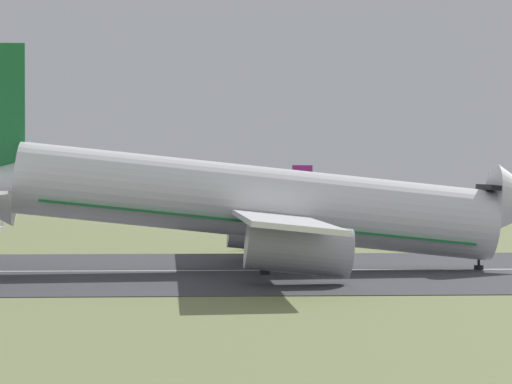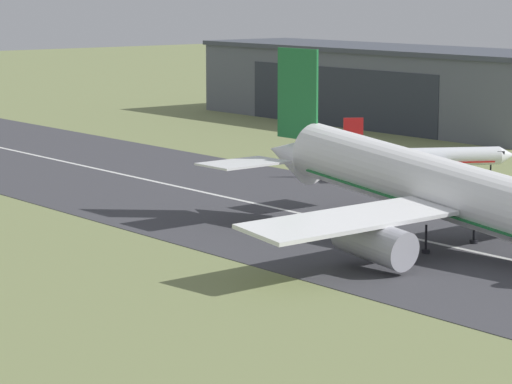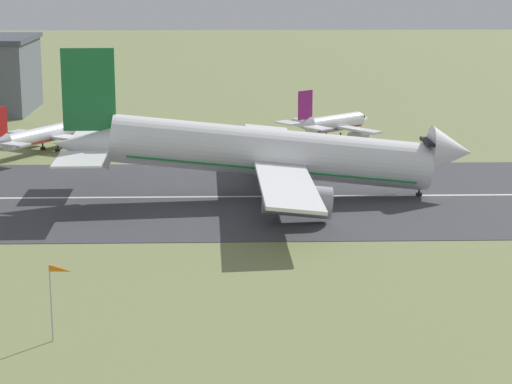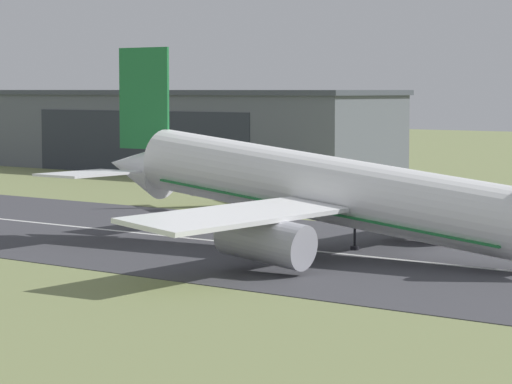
{
  "view_description": "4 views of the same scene",
  "coord_description": "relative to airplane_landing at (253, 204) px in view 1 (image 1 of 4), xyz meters",
  "views": [
    {
      "loc": [
        25.23,
        0.41,
        8.75
      ],
      "look_at": [
        29.91,
        93.29,
        7.13
      ],
      "focal_mm": 85.0,
      "sensor_mm": 36.0,
      "label": 1
    },
    {
      "loc": [
        113.8,
        13.47,
        26.44
      ],
      "look_at": [
        24.54,
        84.77,
        7.23
      ],
      "focal_mm": 85.0,
      "sensor_mm": 36.0,
      "label": 2
    },
    {
      "loc": [
        25.01,
        -21.73,
        30.68
      ],
      "look_at": [
        28.15,
        88.78,
        4.68
      ],
      "focal_mm": 70.0,
      "sensor_mm": 36.0,
      "label": 3
    },
    {
      "loc": [
        95.02,
        13.47,
        15.32
      ],
      "look_at": [
        24.49,
        101.86,
        5.74
      ],
      "focal_mm": 85.0,
      "sensor_mm": 36.0,
      "label": 4
    }
  ],
  "objects": [
    {
      "name": "airplane_landing",
      "position": [
        0.0,
        0.0,
        0.0
      ],
      "size": [
        55.11,
        53.37,
        19.66
      ],
      "color": "white",
      "rests_on": "ground_plane"
    },
    {
      "name": "airplane_parked_centre",
      "position": [
        12.69,
        40.49,
        -2.73
      ],
      "size": [
        17.77,
        18.33,
        9.42
      ],
      "color": "white",
      "rests_on": "ground_plane"
    }
  ]
}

